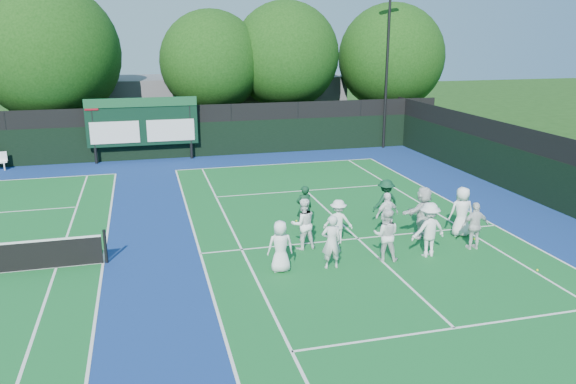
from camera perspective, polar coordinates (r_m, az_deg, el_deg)
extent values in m
plane|color=#173B10|center=(18.99, 8.20, -5.76)|extent=(120.00, 120.00, 0.00)
cube|color=navy|center=(18.59, -10.49, -6.34)|extent=(34.00, 32.00, 0.01)
cube|color=#135C25|center=(19.85, 7.09, -4.72)|extent=(10.97, 23.77, 0.00)
cube|color=silver|center=(30.73, -1.07, 2.84)|extent=(10.97, 0.08, 0.00)
cube|color=silver|center=(18.62, -8.90, -6.19)|extent=(0.08, 23.77, 0.00)
cube|color=silver|center=(22.38, 20.28, -3.19)|extent=(0.08, 23.77, 0.00)
cube|color=silver|center=(18.79, -4.72, -5.85)|extent=(0.08, 23.77, 0.00)
cube|color=silver|center=(21.65, 17.29, -3.55)|extent=(0.08, 23.77, 0.00)
cube|color=silver|center=(14.65, 16.55, -13.12)|extent=(8.23, 0.08, 0.00)
cube|color=silver|center=(25.59, 1.83, 0.15)|extent=(8.23, 0.08, 0.00)
cube|color=silver|center=(19.85, 7.09, -4.71)|extent=(0.08, 12.80, 0.00)
cube|color=silver|center=(18.62, -18.27, -6.85)|extent=(0.08, 23.77, 0.00)
cube|color=silver|center=(18.78, -22.47, -7.08)|extent=(0.08, 23.77, 0.00)
cube|color=black|center=(32.77, -12.68, 5.04)|extent=(34.00, 0.08, 2.00)
cube|color=black|center=(32.53, -12.84, 7.63)|extent=(34.00, 0.05, 1.00)
cylinder|color=black|center=(32.34, -19.13, 5.76)|extent=(0.16, 0.16, 3.50)
cylinder|color=black|center=(32.34, -9.88, 6.40)|extent=(0.16, 0.16, 3.50)
cube|color=black|center=(32.16, -14.57, 6.89)|extent=(6.00, 0.15, 2.60)
cube|color=#154928|center=(31.92, -14.70, 8.81)|extent=(6.00, 0.05, 0.50)
cube|color=silver|center=(32.18, -17.18, 5.79)|extent=(2.60, 0.04, 1.20)
cube|color=silver|center=(32.18, -11.82, 6.16)|extent=(2.60, 0.04, 1.20)
cube|color=maroon|center=(32.03, -19.38, 8.28)|extent=(0.70, 0.04, 0.50)
cube|color=#5C5C61|center=(40.83, -7.58, 8.79)|extent=(18.00, 6.00, 4.00)
cylinder|color=black|center=(35.12, 10.03, 12.47)|extent=(0.16, 0.16, 10.00)
cylinder|color=black|center=(18.41, -18.06, -5.28)|extent=(0.10, 0.10, 1.10)
cube|color=white|center=(33.01, -26.87, 2.35)|extent=(0.13, 0.35, 0.39)
cylinder|color=black|center=(36.47, -22.33, 5.93)|extent=(0.44, 0.44, 2.78)
sphere|color=#10350C|center=(36.06, -23.07, 12.83)|extent=(8.05, 8.05, 8.05)
sphere|color=#10350C|center=(36.32, -21.92, 11.68)|extent=(5.63, 5.63, 5.63)
cylinder|color=black|center=(36.41, -7.59, 7.02)|extent=(0.44, 0.44, 2.85)
sphere|color=#10350C|center=(36.02, -7.81, 13.00)|extent=(6.32, 6.32, 6.32)
sphere|color=#10350C|center=(36.44, -6.88, 12.06)|extent=(4.43, 4.43, 4.43)
cylinder|color=black|center=(37.28, -0.23, 7.47)|extent=(0.44, 0.44, 2.98)
sphere|color=#10350C|center=(36.90, -0.24, 13.70)|extent=(6.83, 6.83, 6.83)
sphere|color=#10350C|center=(37.38, 0.56, 12.68)|extent=(4.78, 4.78, 4.78)
cylinder|color=black|center=(39.75, 10.14, 7.55)|extent=(0.44, 0.44, 2.71)
sphere|color=#10350C|center=(39.38, 10.43, 13.33)|extent=(7.09, 7.09, 7.09)
sphere|color=#10350C|center=(39.94, 10.99, 12.32)|extent=(4.96, 4.96, 4.96)
sphere|color=yellow|center=(19.04, 5.00, -5.49)|extent=(0.07, 0.07, 0.07)
sphere|color=yellow|center=(18.72, 24.00, -7.26)|extent=(0.07, 0.07, 0.07)
sphere|color=yellow|center=(21.43, 0.86, -2.95)|extent=(0.07, 0.07, 0.07)
sphere|color=yellow|center=(20.65, 18.40, -4.54)|extent=(0.07, 0.07, 0.07)
imported|color=white|center=(16.83, -0.78, -5.55)|extent=(0.79, 0.53, 1.60)
imported|color=silver|center=(17.09, 4.43, -5.09)|extent=(0.64, 0.44, 1.70)
imported|color=white|center=(17.91, 9.93, -4.31)|extent=(1.00, 0.91, 1.68)
imported|color=white|center=(18.49, 14.11, -3.73)|extent=(1.21, 0.75, 1.80)
imported|color=silver|center=(19.54, 18.46, -3.29)|extent=(0.97, 0.44, 1.62)
imported|color=white|center=(18.55, 1.54, -3.26)|extent=(0.89, 0.71, 1.74)
imported|color=white|center=(19.18, 5.11, -2.99)|extent=(1.12, 0.84, 1.53)
imported|color=white|center=(19.92, 10.02, -2.31)|extent=(1.02, 0.63, 1.63)
imported|color=silver|center=(20.12, 13.55, -2.01)|extent=(1.78, 1.19, 1.84)
imported|color=white|center=(20.65, 17.23, -1.92)|extent=(0.93, 0.66, 1.78)
imported|color=#0E341E|center=(20.40, 1.65, -1.60)|extent=(0.62, 0.42, 1.65)
imported|color=#0F3721|center=(21.29, 9.88, -0.99)|extent=(1.24, 0.92, 1.71)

